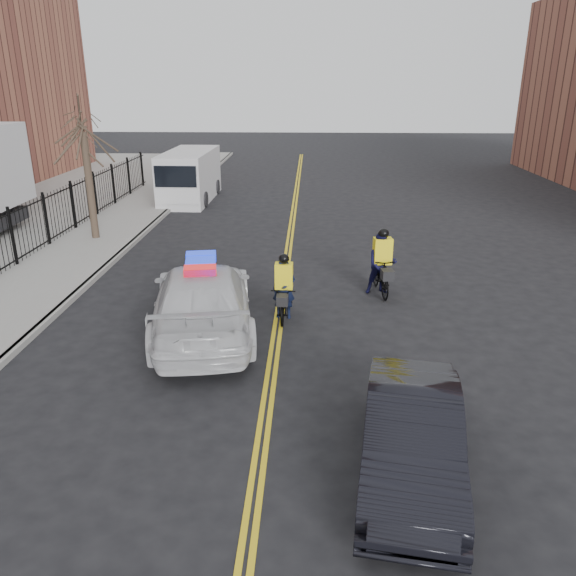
% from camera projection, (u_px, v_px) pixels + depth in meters
% --- Properties ---
extents(ground, '(120.00, 120.00, 0.00)m').
position_uv_depth(ground, '(272.00, 365.00, 12.40)').
color(ground, black).
rests_on(ground, ground).
extents(center_line_left, '(0.10, 60.00, 0.01)m').
position_uv_depth(center_line_left, '(285.00, 258.00, 19.90)').
color(center_line_left, gold).
rests_on(center_line_left, ground).
extents(center_line_right, '(0.10, 60.00, 0.01)m').
position_uv_depth(center_line_right, '(289.00, 258.00, 19.90)').
color(center_line_right, gold).
rests_on(center_line_right, ground).
extents(sidewalk, '(3.00, 60.00, 0.15)m').
position_uv_depth(sidewalk, '(79.00, 254.00, 20.15)').
color(sidewalk, gray).
rests_on(sidewalk, ground).
extents(curb, '(0.20, 60.00, 0.15)m').
position_uv_depth(curb, '(120.00, 254.00, 20.10)').
color(curb, gray).
rests_on(curb, ground).
extents(iron_fence, '(0.12, 28.00, 2.00)m').
position_uv_depth(iron_fence, '(34.00, 228.00, 19.89)').
color(iron_fence, black).
rests_on(iron_fence, ground).
extents(street_tree, '(3.20, 3.20, 4.80)m').
position_uv_depth(street_tree, '(85.00, 149.00, 20.83)').
color(street_tree, '#372A20').
rests_on(street_tree, sidewalk).
extents(police_cruiser, '(3.33, 6.21, 1.87)m').
position_uv_depth(police_cruiser, '(203.00, 299.00, 13.82)').
color(police_cruiser, silver).
rests_on(police_cruiser, ground).
extents(dark_sedan, '(2.07, 4.37, 1.38)m').
position_uv_depth(dark_sedan, '(412.00, 436.00, 8.76)').
color(dark_sedan, black).
rests_on(dark_sedan, ground).
extents(cargo_van, '(2.42, 6.08, 2.53)m').
position_uv_depth(cargo_van, '(189.00, 177.00, 29.08)').
color(cargo_van, silver).
rests_on(cargo_van, ground).
extents(cyclist_near, '(0.66, 1.80, 1.76)m').
position_uv_depth(cyclist_near, '(284.00, 296.00, 14.73)').
color(cyclist_near, black).
rests_on(cyclist_near, ground).
extents(cyclist_far, '(0.95, 2.00, 1.98)m').
position_uv_depth(cyclist_far, '(382.00, 268.00, 16.34)').
color(cyclist_far, black).
rests_on(cyclist_far, ground).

